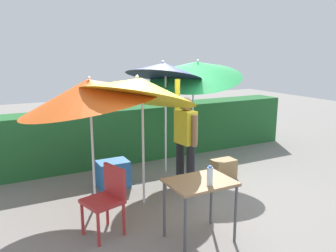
{
  "coord_description": "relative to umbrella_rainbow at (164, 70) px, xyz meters",
  "views": [
    {
      "loc": [
        -2.61,
        -4.67,
        2.34
      ],
      "look_at": [
        0.0,
        0.3,
        1.1
      ],
      "focal_mm": 36.42,
      "sensor_mm": 36.0,
      "label": 1
    }
  ],
  "objects": [
    {
      "name": "ground_plane",
      "position": [
        -0.31,
        -1.03,
        -2.0
      ],
      "size": [
        24.0,
        24.0,
        0.0
      ],
      "primitive_type": "plane",
      "color": "gray"
    },
    {
      "name": "bottle_water",
      "position": [
        -0.72,
        -2.59,
        -1.1
      ],
      "size": [
        0.07,
        0.07,
        0.24
      ],
      "color": "silver",
      "rests_on": "folding_table"
    },
    {
      "name": "folding_table",
      "position": [
        -0.75,
        -2.42,
        -1.31
      ],
      "size": [
        0.8,
        0.6,
        0.79
      ],
      "color": "#4C4C51",
      "rests_on": "ground_plane"
    },
    {
      "name": "umbrella_yellow",
      "position": [
        -1.65,
        -0.89,
        -0.23
      ],
      "size": [
        2.11,
        2.08,
        2.16
      ],
      "color": "silver",
      "rests_on": "ground_plane"
    },
    {
      "name": "umbrella_rainbow",
      "position": [
        0.0,
        0.0,
        0.0
      ],
      "size": [
        1.49,
        1.46,
        2.35
      ],
      "color": "silver",
      "rests_on": "ground_plane"
    },
    {
      "name": "cooler_box",
      "position": [
        -1.15,
        -0.27,
        -1.76
      ],
      "size": [
        0.53,
        0.39,
        0.47
      ],
      "primitive_type": "cube",
      "color": "#2D6BB7",
      "rests_on": "ground_plane"
    },
    {
      "name": "crate_cardboard",
      "position": [
        0.82,
        -0.83,
        -1.82
      ],
      "size": [
        0.44,
        0.28,
        0.36
      ],
      "primitive_type": "cube",
      "color": "#9E7A4C",
      "rests_on": "ground_plane"
    },
    {
      "name": "umbrella_navy",
      "position": [
        0.77,
        0.13,
        -0.03
      ],
      "size": [
        1.95,
        1.89,
        2.47
      ],
      "color": "silver",
      "rests_on": "ground_plane"
    },
    {
      "name": "person_vendor",
      "position": [
        -0.09,
        -0.95,
        -1.06
      ],
      "size": [
        0.27,
        0.56,
        1.88
      ],
      "color": "black",
      "rests_on": "ground_plane"
    },
    {
      "name": "hedge_row",
      "position": [
        -0.31,
        1.08,
        -1.42
      ],
      "size": [
        8.0,
        0.7,
        1.16
      ],
      "primitive_type": "cube",
      "color": "#23602D",
      "rests_on": "ground_plane"
    },
    {
      "name": "chair_plastic",
      "position": [
        -1.72,
        -1.73,
        -1.49
      ],
      "size": [
        0.54,
        0.54,
        0.89
      ],
      "color": "#B72D2D",
      "rests_on": "ground_plane"
    },
    {
      "name": "umbrella_orange",
      "position": [
        -0.96,
        -1.09,
        -0.19
      ],
      "size": [
        1.82,
        1.76,
        2.29
      ],
      "color": "silver",
      "rests_on": "ground_plane"
    }
  ]
}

